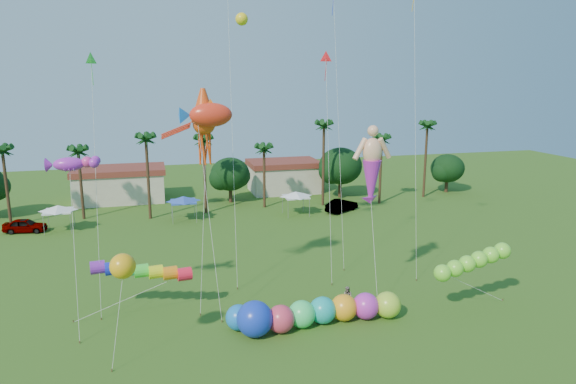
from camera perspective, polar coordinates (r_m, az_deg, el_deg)
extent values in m
plane|color=#285116|center=(31.71, 4.98, -20.06)|extent=(160.00, 160.00, 0.00)
cylinder|color=#3A2819|center=(68.29, -28.78, 0.34)|extent=(0.36, 0.36, 9.00)
cylinder|color=#3A2819|center=(67.82, -22.00, 0.69)|extent=(0.36, 0.36, 8.50)
cylinder|color=#3A2819|center=(65.17, -15.27, 1.39)|extent=(0.36, 0.36, 10.00)
cylinder|color=#3A2819|center=(66.50, -9.23, 1.67)|extent=(0.36, 0.36, 9.50)
cylinder|color=#3A2819|center=(68.84, -2.66, 1.55)|extent=(0.36, 0.36, 8.00)
cylinder|color=#3A2819|center=(69.75, 3.95, 2.93)|extent=(0.36, 0.36, 11.00)
cylinder|color=#3A2819|center=(71.99, 10.24, 2.25)|extent=(0.36, 0.36, 9.00)
cylinder|color=#3A2819|center=(77.30, 15.02, 3.28)|extent=(0.36, 0.36, 10.50)
sphere|color=#113814|center=(72.00, -6.45, 1.99)|extent=(5.46, 5.46, 5.46)
sphere|color=#113814|center=(74.95, 5.85, 2.90)|extent=(6.30, 6.30, 6.30)
sphere|color=#113814|center=(81.79, 17.30, 2.54)|extent=(5.04, 5.04, 5.04)
cube|color=beige|center=(76.68, -18.14, 0.54)|extent=(12.00, 7.00, 4.00)
cube|color=beige|center=(78.95, -0.50, 1.50)|extent=(10.00, 7.00, 4.00)
pyramid|color=white|center=(63.59, -24.19, -1.62)|extent=(3.00, 3.00, 0.60)
pyramid|color=blue|center=(63.76, -11.56, -0.73)|extent=(3.00, 3.00, 0.60)
pyramid|color=white|center=(65.06, 0.88, -0.21)|extent=(3.00, 3.00, 0.60)
imported|color=#4C4C54|center=(65.36, -27.18, -3.33)|extent=(4.84, 2.53, 1.57)
imported|color=#4C4C54|center=(67.50, 5.99, -1.49)|extent=(5.14, 4.13, 1.64)
imported|color=gray|center=(39.86, 6.63, -11.56)|extent=(0.99, 1.04, 1.69)
sphere|color=#D73856|center=(36.12, -0.81, -13.92)|extent=(1.93, 1.93, 1.93)
sphere|color=#37EC71|center=(36.80, 1.54, -13.41)|extent=(1.93, 1.93, 1.93)
sphere|color=#18A7AB|center=(37.42, 3.87, -12.97)|extent=(1.93, 1.93, 1.93)
sphere|color=#FFA11A|center=(37.94, 6.23, -12.65)|extent=(1.93, 1.93, 1.93)
sphere|color=#C42EC1|center=(38.37, 8.63, -12.42)|extent=(1.93, 1.93, 1.93)
sphere|color=#A2D52F|center=(38.82, 11.01, -12.21)|extent=(1.93, 1.93, 1.93)
sphere|color=#1635CC|center=(35.59, -3.72, -13.90)|extent=(2.56, 2.56, 2.47)
sphere|color=blue|center=(36.63, -5.52, -13.71)|extent=(1.80, 1.80, 1.80)
cylinder|color=#FB1B38|center=(38.94, -14.09, -9.08)|extent=(7.20, 1.30, 0.97)
cylinder|color=silver|center=(39.70, -17.18, -11.17)|extent=(7.93, 0.33, 2.99)
cylinder|color=brown|center=(40.81, -22.75, -13.10)|extent=(0.08, 0.08, 0.16)
ellipsoid|color=#74E332|center=(39.29, 16.79, -8.62)|extent=(6.88, 2.56, 1.48)
cylinder|color=silver|center=(41.81, 19.94, -9.93)|extent=(6.09, 0.89, 3.26)
cylinder|color=brown|center=(44.43, 22.75, -10.98)|extent=(0.08, 0.08, 0.16)
sphere|color=#E7A312|center=(32.10, -17.90, -7.85)|extent=(1.84, 1.84, 1.52)
cylinder|color=silver|center=(32.89, -18.44, -13.25)|extent=(1.02, 0.95, 6.21)
cylinder|color=brown|center=(33.93, -18.99, -18.23)|extent=(0.08, 0.08, 0.16)
cylinder|color=silver|center=(39.75, 9.62, -5.24)|extent=(0.59, 3.35, 10.12)
cylinder|color=brown|center=(40.04, 9.99, -12.76)|extent=(0.08, 0.08, 0.16)
ellipsoid|color=red|center=(38.36, -8.56, 8.47)|extent=(4.96, 3.01, 1.96)
cylinder|color=silver|center=(37.49, -7.96, -2.81)|extent=(0.19, 4.20, 14.45)
cylinder|color=brown|center=(38.08, -7.35, -14.06)|extent=(0.08, 0.08, 0.16)
cylinder|color=silver|center=(43.07, -6.21, 6.46)|extent=(0.68, 5.89, 25.15)
cylinder|color=brown|center=(43.34, -5.64, -10.61)|extent=(0.08, 0.08, 0.16)
cone|color=#E04612|center=(39.14, -9.32, 7.51)|extent=(2.48, 2.48, 5.45)
cylinder|color=silver|center=(38.58, -9.52, -2.96)|extent=(1.14, 3.50, 13.76)
cylinder|color=brown|center=(39.29, -9.72, -13.27)|extent=(0.08, 0.08, 0.16)
ellipsoid|color=purple|center=(37.52, -23.15, 2.86)|extent=(3.76, 2.51, 1.35)
cylinder|color=silver|center=(37.17, -22.65, -6.25)|extent=(0.16, 3.43, 11.42)
cylinder|color=brown|center=(37.73, -22.14, -15.20)|extent=(0.08, 0.08, 0.16)
cone|color=red|center=(44.31, 4.24, 14.64)|extent=(1.17, 0.39, 1.15)
cylinder|color=silver|center=(43.18, 4.57, 2.21)|extent=(0.44, 3.65, 18.73)
cylinder|color=brown|center=(44.10, 4.90, -10.17)|extent=(0.08, 0.08, 0.16)
cylinder|color=silver|center=(45.16, 13.97, 6.08)|extent=(0.62, 4.14, 24.58)
cylinder|color=brown|center=(46.19, 14.08, -9.45)|extent=(0.08, 0.08, 0.16)
cone|color=#37ED42|center=(40.23, -21.04, 13.57)|extent=(0.96, 0.89, 1.08)
cylinder|color=silver|center=(39.26, -20.53, 0.14)|extent=(0.41, 3.55, 18.36)
cylinder|color=brown|center=(40.46, -20.03, -13.09)|extent=(0.08, 0.08, 0.16)
cylinder|color=silver|center=(46.53, 5.66, 6.64)|extent=(0.09, 4.40, 24.70)
cylinder|color=brown|center=(47.37, 6.24, -8.57)|extent=(0.08, 0.08, 0.16)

